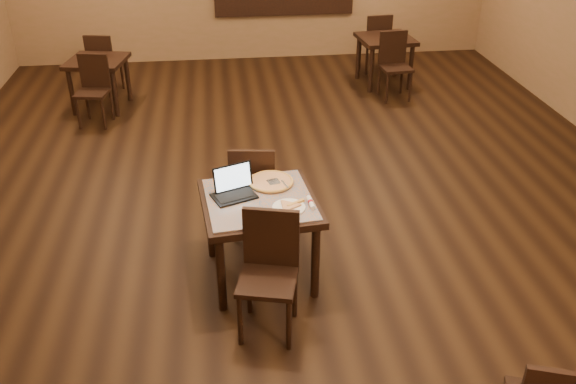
{
  "coord_description": "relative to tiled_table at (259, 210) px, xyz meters",
  "views": [
    {
      "loc": [
        -0.7,
        -5.44,
        3.26
      ],
      "look_at": [
        -0.19,
        -1.26,
        0.85
      ],
      "focal_mm": 38.0,
      "sensor_mm": 36.0,
      "label": 1
    }
  ],
  "objects": [
    {
      "name": "plate",
      "position": [
        0.22,
        -0.18,
        0.11
      ],
      "size": [
        0.26,
        0.26,
        0.01
      ],
      "primitive_type": "cylinder",
      "color": "white",
      "rests_on": "tiled_table"
    },
    {
      "name": "chair_main_near",
      "position": [
        0.02,
        -0.62,
        -0.11
      ],
      "size": [
        0.51,
        0.51,
        0.97
      ],
      "rotation": [
        0.0,
        0.0,
        -0.25
      ],
      "color": "black",
      "rests_on": "ground"
    },
    {
      "name": "other_table_a_chair_near",
      "position": [
        2.27,
        4.07,
        -0.13
      ],
      "size": [
        0.44,
        0.44,
        0.95
      ],
      "rotation": [
        0.0,
        0.0,
        0.09
      ],
      "color": "black",
      "rests_on": "ground"
    },
    {
      "name": "laptop",
      "position": [
        -0.2,
        0.1,
        0.16
      ],
      "size": [
        0.4,
        0.37,
        0.23
      ],
      "rotation": [
        0.0,
        0.0,
        0.37
      ],
      "color": "black",
      "rests_on": "tiled_table"
    },
    {
      "name": "other_table_b_chair_far",
      "position": [
        -1.92,
        4.66,
        -0.15
      ],
      "size": [
        0.46,
        0.46,
        0.91
      ],
      "rotation": [
        0.0,
        0.0,
        2.95
      ],
      "color": "black",
      "rests_on": "ground"
    },
    {
      "name": "other_table_b_chair_near",
      "position": [
        -1.89,
        3.61,
        -0.15
      ],
      "size": [
        0.46,
        0.46,
        0.91
      ],
      "rotation": [
        0.0,
        0.0,
        -0.19
      ],
      "color": "black",
      "rests_on": "ground"
    },
    {
      "name": "napkin_roll",
      "position": [
        0.4,
        -0.14,
        0.12
      ],
      "size": [
        0.05,
        0.17,
        0.04
      ],
      "rotation": [
        0.0,
        0.0,
        0.07
      ],
      "color": "white",
      "rests_on": "tiled_table"
    },
    {
      "name": "pizza_slice",
      "position": [
        0.22,
        -0.18,
        0.13
      ],
      "size": [
        0.28,
        0.28,
        0.02
      ],
      "primitive_type": null,
      "rotation": [
        0.0,
        0.0,
        0.54
      ],
      "color": "beige",
      "rests_on": "plate"
    },
    {
      "name": "spatula",
      "position": [
        0.14,
        0.22,
        0.13
      ],
      "size": [
        0.16,
        0.25,
        0.01
      ],
      "primitive_type": "cube",
      "rotation": [
        0.0,
        0.0,
        0.28
      ],
      "color": "silver",
      "rests_on": "pizza_whole"
    },
    {
      "name": "other_table_a_chair_far",
      "position": [
        2.29,
        5.17,
        -0.13
      ],
      "size": [
        0.44,
        0.44,
        0.95
      ],
      "rotation": [
        0.0,
        0.0,
        3.23
      ],
      "color": "black",
      "rests_on": "ground"
    },
    {
      "name": "other_table_b",
      "position": [
        -1.91,
        4.14,
        -0.08
      ],
      "size": [
        0.87,
        0.87,
        0.7
      ],
      "rotation": [
        0.0,
        0.0,
        -0.19
      ],
      "color": "black",
      "rests_on": "ground"
    },
    {
      "name": "pizza_whole",
      "position": [
        0.12,
        0.24,
        0.12
      ],
      "size": [
        0.38,
        0.38,
        0.03
      ],
      "color": "beige",
      "rests_on": "pizza_pan"
    },
    {
      "name": "pizza_pan",
      "position": [
        0.12,
        0.24,
        0.11
      ],
      "size": [
        0.35,
        0.35,
        0.01
      ],
      "primitive_type": "cylinder",
      "color": "silver",
      "rests_on": "tiled_table"
    },
    {
      "name": "other_table_a",
      "position": [
        2.28,
        4.62,
        -0.05
      ],
      "size": [
        0.85,
        0.85,
        0.73
      ],
      "rotation": [
        0.0,
        0.0,
        0.09
      ],
      "color": "black",
      "rests_on": "ground"
    },
    {
      "name": "ground",
      "position": [
        0.42,
        1.19,
        -0.66
      ],
      "size": [
        10.0,
        10.0,
        0.0
      ],
      "primitive_type": "plane",
      "color": "black",
      "rests_on": "ground"
    },
    {
      "name": "chair_main_far",
      "position": [
        -0.01,
        0.62,
        -0.12
      ],
      "size": [
        0.46,
        0.46,
        0.95
      ],
      "rotation": [
        0.0,
        0.0,
        3.0
      ],
      "color": "black",
      "rests_on": "ground"
    },
    {
      "name": "tiled_table",
      "position": [
        0.0,
        0.0,
        0.0
      ],
      "size": [
        1.01,
        1.01,
        0.76
      ],
      "rotation": [
        0.0,
        0.0,
        0.1
      ],
      "color": "black",
      "rests_on": "ground"
    }
  ]
}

